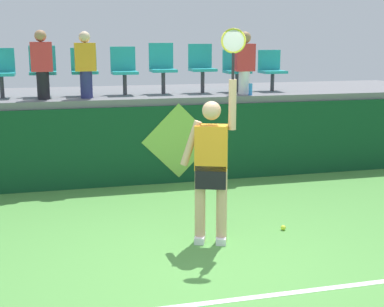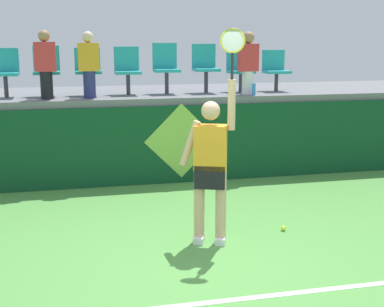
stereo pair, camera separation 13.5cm
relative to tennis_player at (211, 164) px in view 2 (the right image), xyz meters
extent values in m
plane|color=#519342|center=(-0.20, -0.70, -0.98)|extent=(40.00, 40.00, 0.00)
cube|color=#0F4223|center=(-0.20, 2.85, -0.32)|extent=(11.63, 0.20, 1.32)
cube|color=slate|center=(-0.20, 4.09, 0.41)|extent=(11.63, 2.58, 0.12)
cube|color=white|center=(-0.20, -1.48, -0.97)|extent=(10.47, 0.08, 0.01)
cube|color=white|center=(-0.13, 0.05, -0.94)|extent=(0.20, 0.29, 0.08)
cube|color=white|center=(0.12, -0.04, -0.94)|extent=(0.20, 0.29, 0.08)
cylinder|color=#DBAD84|center=(-0.13, 0.05, -0.52)|extent=(0.13, 0.13, 0.91)
cylinder|color=#DBAD84|center=(0.12, -0.04, -0.52)|extent=(0.13, 0.13, 0.91)
cube|color=black|center=(-0.01, 0.00, -0.15)|extent=(0.41, 0.33, 0.28)
cube|color=orange|center=(-0.01, 0.00, 0.20)|extent=(0.43, 0.34, 0.53)
sphere|color=#DBAD84|center=(-0.01, 0.00, 0.63)|extent=(0.22, 0.22, 0.22)
cylinder|color=#DBAD84|center=(-0.23, 0.08, 0.24)|extent=(0.27, 0.17, 0.55)
cylinder|color=#DBAD84|center=(0.22, -0.08, 0.70)|extent=(0.09, 0.09, 0.58)
cylinder|color=black|center=(0.22, -0.08, 1.14)|extent=(0.03, 0.03, 0.30)
torus|color=gold|center=(0.22, -0.08, 1.42)|extent=(0.27, 0.12, 0.28)
ellipsoid|color=silver|center=(0.22, -0.08, 1.42)|extent=(0.23, 0.10, 0.24)
sphere|color=#D1E533|center=(1.02, 0.16, -0.94)|extent=(0.07, 0.07, 0.07)
cylinder|color=#338CE5|center=(1.56, 2.95, 0.57)|extent=(0.07, 0.07, 0.20)
cylinder|color=#38383D|center=(-2.61, 3.53, 0.65)|extent=(0.07, 0.07, 0.37)
cube|color=teal|center=(-2.61, 3.53, 0.86)|extent=(0.44, 0.42, 0.05)
cube|color=teal|center=(-2.61, 3.72, 1.08)|extent=(0.44, 0.04, 0.40)
cylinder|color=#38383D|center=(-1.94, 3.53, 0.66)|extent=(0.07, 0.07, 0.38)
cube|color=teal|center=(-1.94, 3.53, 0.87)|extent=(0.44, 0.42, 0.05)
cube|color=teal|center=(-1.94, 3.72, 1.11)|extent=(0.44, 0.04, 0.42)
cylinder|color=#38383D|center=(-1.25, 3.53, 0.65)|extent=(0.07, 0.07, 0.38)
cube|color=teal|center=(-1.25, 3.53, 0.87)|extent=(0.44, 0.42, 0.05)
cube|color=teal|center=(-1.25, 3.72, 1.09)|extent=(0.44, 0.04, 0.39)
cylinder|color=#38383D|center=(-0.57, 3.53, 0.65)|extent=(0.07, 0.07, 0.36)
cube|color=teal|center=(-0.57, 3.53, 0.85)|extent=(0.44, 0.42, 0.05)
cube|color=teal|center=(-0.57, 3.72, 1.09)|extent=(0.44, 0.04, 0.42)
cylinder|color=#38383D|center=(0.12, 3.53, 0.66)|extent=(0.07, 0.07, 0.39)
cube|color=teal|center=(0.12, 3.53, 0.88)|extent=(0.44, 0.42, 0.05)
cube|color=teal|center=(0.12, 3.72, 1.13)|extent=(0.44, 0.04, 0.45)
cylinder|color=#38383D|center=(0.85, 3.53, 0.66)|extent=(0.07, 0.07, 0.39)
cube|color=teal|center=(0.85, 3.53, 0.88)|extent=(0.44, 0.42, 0.05)
cube|color=teal|center=(0.85, 3.72, 1.12)|extent=(0.44, 0.04, 0.43)
cylinder|color=#38383D|center=(1.51, 3.53, 0.64)|extent=(0.07, 0.07, 0.35)
cube|color=teal|center=(1.51, 3.53, 0.84)|extent=(0.44, 0.42, 0.05)
cube|color=teal|center=(1.51, 3.72, 1.05)|extent=(0.44, 0.04, 0.37)
cylinder|color=#38383D|center=(2.21, 3.53, 0.63)|extent=(0.07, 0.07, 0.33)
cube|color=teal|center=(2.21, 3.53, 0.82)|extent=(0.44, 0.42, 0.05)
cube|color=teal|center=(2.21, 3.72, 1.04)|extent=(0.44, 0.04, 0.37)
cylinder|color=white|center=(1.51, 3.14, 0.67)|extent=(0.20, 0.20, 0.41)
cube|color=red|center=(1.51, 3.14, 1.11)|extent=(0.34, 0.20, 0.48)
sphere|color=#A87A56|center=(1.51, 3.14, 1.45)|extent=(0.21, 0.21, 0.21)
cylinder|color=black|center=(-1.94, 3.17, 0.69)|extent=(0.20, 0.20, 0.45)
cube|color=red|center=(-1.94, 3.17, 1.15)|extent=(0.34, 0.20, 0.47)
sphere|color=#A87A56|center=(-1.94, 3.17, 1.48)|extent=(0.19, 0.19, 0.19)
cylinder|color=navy|center=(-1.25, 3.17, 0.69)|extent=(0.20, 0.20, 0.45)
cube|color=orange|center=(-1.25, 3.17, 1.14)|extent=(0.34, 0.20, 0.46)
sphere|color=beige|center=(-1.25, 3.17, 1.46)|extent=(0.19, 0.19, 0.19)
cube|color=#0F4223|center=(0.22, 2.74, -0.98)|extent=(0.90, 0.01, 0.00)
plane|color=#8CC64C|center=(0.22, 2.74, -0.25)|extent=(1.27, 0.00, 1.27)
camera|label=1|loc=(-1.73, -5.92, 1.47)|focal=50.27mm
camera|label=2|loc=(-1.60, -5.96, 1.47)|focal=50.27mm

